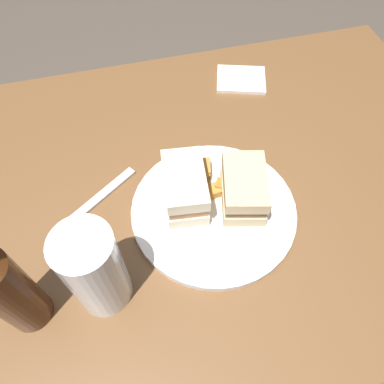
# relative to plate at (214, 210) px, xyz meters

# --- Properties ---
(ground_plane) EXTENTS (6.00, 6.00, 0.00)m
(ground_plane) POSITION_rel_plate_xyz_m (0.06, -0.07, -0.73)
(ground_plane) COLOR #4C4238
(dining_table) EXTENTS (1.24, 0.77, 0.72)m
(dining_table) POSITION_rel_plate_xyz_m (0.06, -0.07, -0.37)
(dining_table) COLOR brown
(dining_table) RESTS_ON ground
(plate) EXTENTS (0.29, 0.29, 0.01)m
(plate) POSITION_rel_plate_xyz_m (0.00, 0.00, 0.00)
(plate) COLOR white
(plate) RESTS_ON dining_table
(sandwich_half_left) EXTENTS (0.10, 0.13, 0.07)m
(sandwich_half_left) POSITION_rel_plate_xyz_m (-0.05, -0.01, 0.04)
(sandwich_half_left) COLOR #CCB284
(sandwich_half_left) RESTS_ON plate
(sandwich_half_right) EXTENTS (0.08, 0.12, 0.07)m
(sandwich_half_right) POSITION_rel_plate_xyz_m (0.04, -0.03, 0.04)
(sandwich_half_right) COLOR beige
(sandwich_half_right) RESTS_ON plate
(potato_wedge_front) EXTENTS (0.04, 0.05, 0.02)m
(potato_wedge_front) POSITION_rel_plate_xyz_m (-0.04, -0.04, 0.02)
(potato_wedge_front) COLOR gold
(potato_wedge_front) RESTS_ON plate
(potato_wedge_middle) EXTENTS (0.05, 0.04, 0.02)m
(potato_wedge_middle) POSITION_rel_plate_xyz_m (-0.03, -0.03, 0.02)
(potato_wedge_middle) COLOR #AD702D
(potato_wedge_middle) RESTS_ON plate
(potato_wedge_back) EXTENTS (0.03, 0.05, 0.02)m
(potato_wedge_back) POSITION_rel_plate_xyz_m (0.01, -0.06, 0.02)
(potato_wedge_back) COLOR #AD702D
(potato_wedge_back) RESTS_ON plate
(potato_wedge_left_edge) EXTENTS (0.03, 0.04, 0.02)m
(potato_wedge_left_edge) POSITION_rel_plate_xyz_m (-0.01, -0.08, 0.02)
(potato_wedge_left_edge) COLOR #B77F33
(potato_wedge_left_edge) RESTS_ON plate
(potato_wedge_right_edge) EXTENTS (0.03, 0.05, 0.02)m
(potato_wedge_right_edge) POSITION_rel_plate_xyz_m (0.01, -0.07, 0.02)
(potato_wedge_right_edge) COLOR #B77F33
(potato_wedge_right_edge) RESTS_ON plate
(potato_wedge_stray) EXTENTS (0.05, 0.03, 0.02)m
(potato_wedge_stray) POSITION_rel_plate_xyz_m (-0.02, -0.03, 0.02)
(potato_wedge_stray) COLOR #B77F33
(potato_wedge_stray) RESTS_ON plate
(pint_glass) EXTENTS (0.08, 0.08, 0.17)m
(pint_glass) POSITION_rel_plate_xyz_m (0.20, 0.09, 0.07)
(pint_glass) COLOR white
(pint_glass) RESTS_ON dining_table
(cider_bottle) EXTENTS (0.06, 0.06, 0.27)m
(cider_bottle) POSITION_rel_plate_xyz_m (0.31, 0.10, 0.10)
(cider_bottle) COLOR #47230F
(cider_bottle) RESTS_ON dining_table
(napkin) EXTENTS (0.13, 0.12, 0.01)m
(napkin) POSITION_rel_plate_xyz_m (-0.16, -0.32, -0.00)
(napkin) COLOR white
(napkin) RESTS_ON dining_table
(fork) EXTENTS (0.16, 0.11, 0.01)m
(fork) POSITION_rel_plate_xyz_m (0.20, -0.08, -0.00)
(fork) COLOR silver
(fork) RESTS_ON dining_table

